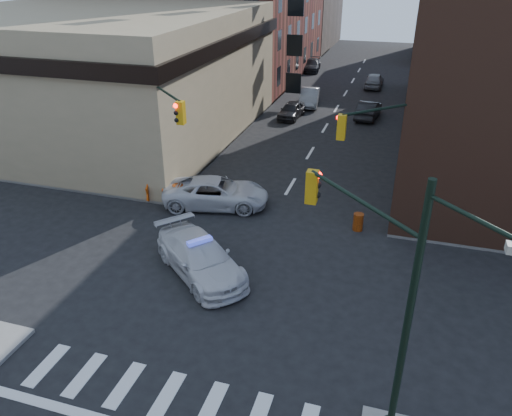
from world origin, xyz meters
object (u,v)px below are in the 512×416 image
Objects in this scene: police_car at (200,257)px; pedestrian_b at (124,169)px; pickup at (216,193)px; pedestrian_a at (111,178)px; barrel_road at (358,222)px; parked_car_wfar at (310,97)px; barrel_bank at (178,194)px; parked_car_wnear at (291,110)px; parked_car_enear at (368,110)px; barricade_nw_a at (157,192)px.

police_car is 11.14m from pedestrian_b.
pedestrian_a is at bearing 79.53° from pickup.
pedestrian_a is 1.91× the size of barrel_road.
pedestrian_b is 14.36m from barrel_road.
parked_car_wfar is at bearing 83.21° from pedestrian_a.
barrel_bank is at bearing 84.91° from pickup.
parked_car_wfar reaches higher than parked_car_wnear.
pickup is 6.52m from pedestrian_b.
parked_car_enear is (6.36, 19.54, -0.06)m from pickup.
pickup is at bearing -99.01° from parked_car_wfar.
parked_car_wfar is at bearing -19.35° from parked_car_enear.
barrel_bank is 0.89× the size of barricade_nw_a.
parked_car_wfar reaches higher than barrel_road.
barricade_nw_a is at bearing 86.90° from pickup.
parked_car_wnear is at bearing 68.79° from barricade_nw_a.
pedestrian_b is (-8.14, 7.60, 0.15)m from police_car.
police_car is at bearing -135.84° from barrel_road.
police_car reaches higher than parked_car_wnear.
police_car reaches higher than barricade_nw_a.
parked_car_enear is (6.32, 1.85, 0.07)m from parked_car_wnear.
barrel_bank is (-2.16, -0.30, -0.25)m from pickup.
pedestrian_a is (-6.41, -17.98, 0.34)m from parked_car_wnear.
pickup is 6.38m from pedestrian_a.
police_car is 24.16m from parked_car_wnear.
pedestrian_b reaches higher than pickup.
police_car is 3.47× the size of pedestrian_b.
parked_car_enear is at bearing 67.32° from pedestrian_b.
parked_car_enear is 2.78× the size of pedestrian_b.
pickup is at bearing 77.24° from parked_car_enear.
pedestrian_a is at bearing -105.34° from parked_car_wnear.
parked_car_wfar is 23.07m from barricade_nw_a.
barrel_bank is (4.25, -1.50, -0.41)m from pedestrian_b.
parked_car_wnear is at bearing 21.59° from parked_car_enear.
police_car reaches higher than barrel_road.
pedestrian_a is 4.23m from barrel_bank.
police_car is at bearing -26.28° from pedestrian_a.
pedestrian_b reaches higher than barrel_bank.
pickup is 2.20m from barrel_bank.
pedestrian_a reaches higher than pedestrian_b.
parked_car_wnear is 4.48m from parked_car_wfar.
police_car reaches higher than parked_car_enear.
barrel_bank is 1.22m from barricade_nw_a.
pedestrian_b is 1.79× the size of barrel_road.
parked_car_wfar is at bearing 69.10° from barricade_nw_a.
pedestrian_b reaches higher than parked_car_wfar.
pickup is (-1.73, 6.41, -0.01)m from police_car.
barrel_road is at bearing -1.00° from barrel_bank.
pickup reaches higher than parked_car_wfar.
barrel_bank is at bearing 2.82° from barricade_nw_a.
parked_car_wnear is 2.44× the size of pedestrian_b.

